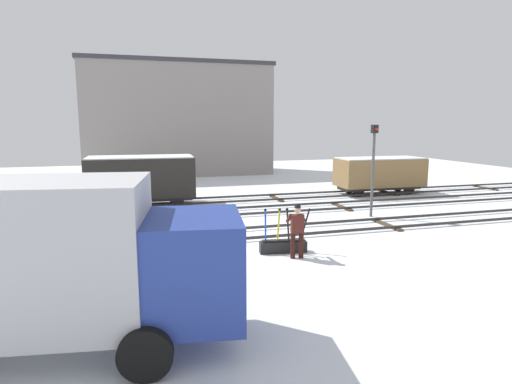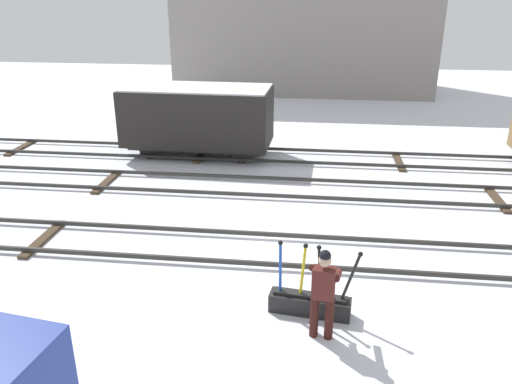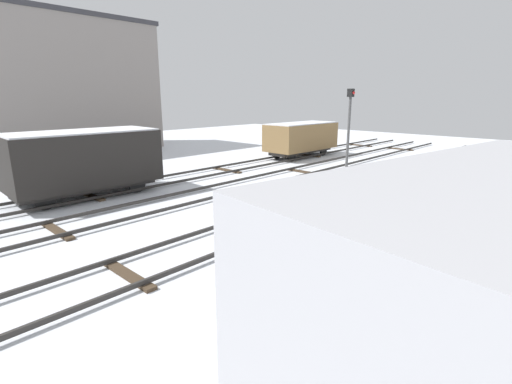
{
  "view_description": "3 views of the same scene",
  "coord_description": "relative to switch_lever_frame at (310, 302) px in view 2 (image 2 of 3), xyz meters",
  "views": [
    {
      "loc": [
        -3.81,
        -14.67,
        4.11
      ],
      "look_at": [
        1.07,
        2.56,
        1.21
      ],
      "focal_mm": 29.73,
      "sensor_mm": 36.0,
      "label": 1
    },
    {
      "loc": [
        0.59,
        -10.36,
        5.7
      ],
      "look_at": [
        -0.76,
        0.75,
        1.21
      ],
      "focal_mm": 35.78,
      "sensor_mm": 36.0,
      "label": 2
    },
    {
      "loc": [
        -9.32,
        -6.98,
        3.69
      ],
      "look_at": [
        -0.72,
        1.07,
        0.71
      ],
      "focal_mm": 26.33,
      "sensor_mm": 36.0,
      "label": 3
    }
  ],
  "objects": [
    {
      "name": "freight_car_mid_siding",
      "position": [
        -4.23,
        9.3,
        1.18
      ],
      "size": [
        5.24,
        2.44,
        2.5
      ],
      "rotation": [
        0.0,
        0.0,
        -0.03
      ],
      "color": "#2D2B28",
      "rests_on": "ground_plane"
    },
    {
      "name": "apartment_building",
      "position": [
        -0.99,
        23.14,
        4.21
      ],
      "size": [
        14.78,
        6.17,
        8.91
      ],
      "color": "gray",
      "rests_on": "ground_plane"
    },
    {
      "name": "ground_plane",
      "position": [
        -0.62,
        2.22,
        -0.25
      ],
      "size": [
        60.0,
        60.0,
        0.0
      ],
      "primitive_type": "plane",
      "color": "silver"
    },
    {
      "name": "switch_lever_frame",
      "position": [
        0.0,
        0.0,
        0.0
      ],
      "size": [
        1.66,
        0.56,
        1.45
      ],
      "rotation": [
        0.0,
        0.0,
        -0.13
      ],
      "color": "black",
      "rests_on": "ground_plane"
    },
    {
      "name": "track_siding_near",
      "position": [
        -0.62,
        6.16,
        -0.14
      ],
      "size": [
        44.0,
        1.94,
        0.18
      ],
      "color": "#2D2B28",
      "rests_on": "ground_plane"
    },
    {
      "name": "track_siding_far",
      "position": [
        -0.62,
        9.3,
        -0.14
      ],
      "size": [
        44.0,
        1.94,
        0.18
      ],
      "color": "#2D2B28",
      "rests_on": "ground_plane"
    },
    {
      "name": "track_main_line",
      "position": [
        -0.62,
        2.22,
        -0.14
      ],
      "size": [
        44.0,
        1.94,
        0.18
      ],
      "color": "#2D2B28",
      "rests_on": "ground_plane"
    },
    {
      "name": "rail_worker",
      "position": [
        0.21,
        -0.65,
        0.71
      ],
      "size": [
        0.6,
        0.66,
        1.71
      ],
      "rotation": [
        0.0,
        0.0,
        -0.13
      ],
      "color": "#351511",
      "rests_on": "ground_plane"
    }
  ]
}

